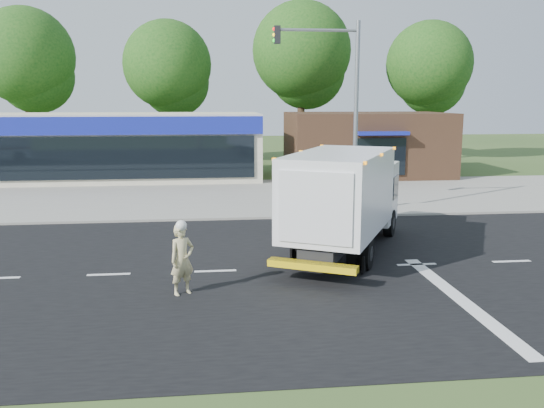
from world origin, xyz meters
name	(u,v)px	position (x,y,z in m)	size (l,w,h in m)	color
ground	(318,268)	(0.00, 0.00, 0.00)	(120.00, 120.00, 0.00)	#385123
road_asphalt	(318,268)	(0.00, 0.00, 0.00)	(60.00, 14.00, 0.02)	black
sidewalk	(282,212)	(0.00, 8.20, 0.06)	(60.00, 2.40, 0.12)	gray
parking_apron	(268,192)	(0.00, 14.00, 0.01)	(60.00, 9.00, 0.02)	gray
lane_markings	(376,280)	(1.35, -1.35, 0.02)	(55.20, 7.00, 0.01)	silver
ems_box_truck	(346,194)	(1.16, 1.57, 1.92)	(5.49, 7.74, 3.33)	black
emergency_worker	(182,258)	(-3.84, -1.86, 0.94)	(0.79, 0.72, 1.93)	#C3B682
retail_strip_mall	(111,146)	(-9.00, 19.93, 2.01)	(18.00, 6.20, 4.00)	beige
brown_storefront	(367,144)	(7.00, 19.98, 2.00)	(10.00, 6.70, 4.00)	#382316
traffic_signal_pole	(341,98)	(2.35, 7.60, 4.92)	(3.51, 0.25, 8.00)	gray
background_trees	(237,64)	(-0.85, 28.16, 7.38)	(36.77, 7.39, 12.10)	#332114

